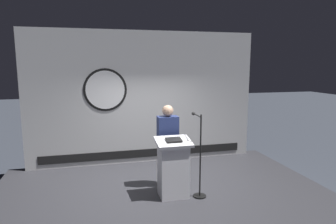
% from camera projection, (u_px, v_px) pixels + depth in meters
% --- Properties ---
extents(ground_plane, '(40.00, 40.00, 0.00)m').
position_uv_depth(ground_plane, '(162.00, 205.00, 5.77)').
color(ground_plane, '#383D47').
extents(stage_platform, '(6.40, 4.00, 0.30)m').
position_uv_depth(stage_platform, '(162.00, 198.00, 5.75)').
color(stage_platform, '#333338').
rests_on(stage_platform, ground).
extents(banner_display, '(5.60, 0.12, 3.22)m').
position_uv_depth(banner_display, '(144.00, 98.00, 7.23)').
color(banner_display, silver).
rests_on(banner_display, stage_platform).
extents(podium, '(0.64, 0.50, 1.11)m').
position_uv_depth(podium, '(173.00, 168.00, 5.41)').
color(podium, silver).
rests_on(podium, stage_platform).
extents(speaker_person, '(0.40, 0.26, 1.64)m').
position_uv_depth(speaker_person, '(168.00, 145.00, 5.83)').
color(speaker_person, black).
rests_on(speaker_person, stage_platform).
extents(microphone_stand, '(0.24, 0.57, 1.54)m').
position_uv_depth(microphone_stand, '(199.00, 167.00, 5.44)').
color(microphone_stand, black).
rests_on(microphone_stand, stage_platform).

